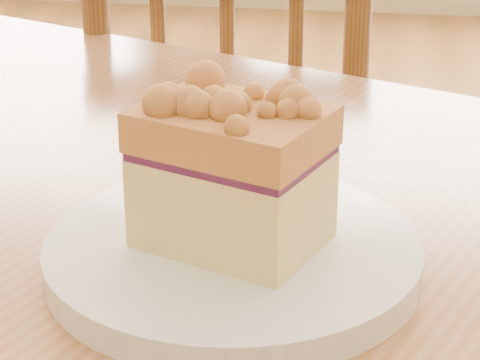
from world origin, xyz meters
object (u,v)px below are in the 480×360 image
object	(u,v)px
cafe_table_main	(122,334)
cafe_chair_main	(230,213)
cake_slice	(232,165)
plate	(233,256)

from	to	relation	value
cafe_table_main	cafe_chair_main	bearing A→B (deg)	114.70
cafe_table_main	cake_slice	size ratio (longest dim) A/B	10.19
cafe_table_main	cake_slice	xyz separation A→B (m)	(0.10, -0.07, 0.17)
cafe_chair_main	plate	xyz separation A→B (m)	(0.12, -0.72, 0.32)
cafe_table_main	plate	bearing A→B (deg)	-11.86
plate	cake_slice	size ratio (longest dim) A/B	1.77
cafe_table_main	cake_slice	bearing A→B (deg)	-11.82
cake_slice	cafe_table_main	bearing A→B (deg)	167.06
cafe_table_main	plate	distance (m)	0.16
cake_slice	plate	bearing A→B (deg)	-18.59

